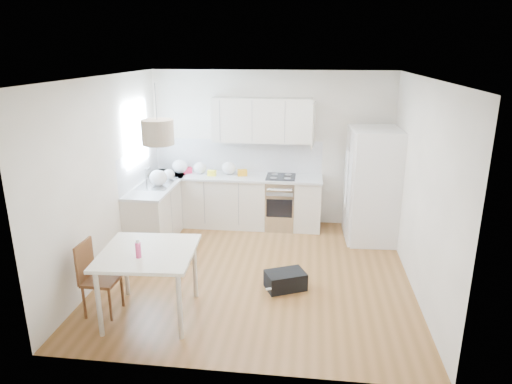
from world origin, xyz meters
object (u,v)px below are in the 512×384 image
(dining_table, at_px, (148,258))
(dining_chair, at_px, (102,278))
(gym_bag, at_px, (285,280))
(refrigerator, at_px, (373,185))

(dining_table, height_order, dining_chair, dining_chair)
(dining_table, height_order, gym_bag, dining_table)
(refrigerator, xyz_separation_m, gym_bag, (-1.30, -1.86, -0.81))
(refrigerator, relative_size, gym_bag, 3.66)
(dining_table, bearing_deg, dining_chair, 177.91)
(gym_bag, bearing_deg, dining_chair, 177.01)
(refrigerator, height_order, dining_table, refrigerator)
(dining_table, relative_size, dining_chair, 1.24)
(gym_bag, bearing_deg, refrigerator, 30.61)
(refrigerator, xyz_separation_m, dining_table, (-2.84, -2.68, -0.19))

